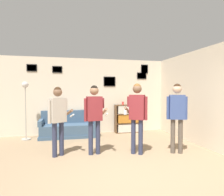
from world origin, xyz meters
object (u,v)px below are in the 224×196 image
object	(u,v)px
floor_lamp	(25,99)
drinking_cup	(123,103)
person_player_foreground_center	(94,112)
couch	(68,128)
person_player_foreground_left	(58,114)
person_spectator_near_bookshelf	(177,110)
bookshelf	(127,119)
person_watcher_holding_cup	(137,111)

from	to	relation	value
floor_lamp	drinking_cup	bearing A→B (deg)	6.03
person_player_foreground_center	drinking_cup	size ratio (longest dim) A/B	14.80
couch	person_player_foreground_left	distance (m)	2.16
drinking_cup	floor_lamp	bearing A→B (deg)	-173.97
floor_lamp	person_spectator_near_bookshelf	size ratio (longest dim) A/B	1.07
floor_lamp	drinking_cup	world-z (taller)	floor_lamp
person_player_foreground_center	person_spectator_near_bookshelf	world-z (taller)	person_spectator_near_bookshelf
bookshelf	person_player_foreground_center	size ratio (longest dim) A/B	0.61
couch	bookshelf	bearing A→B (deg)	5.33
person_watcher_holding_cup	person_player_foreground_left	bearing A→B (deg)	171.67
person_player_foreground_left	person_spectator_near_bookshelf	xyz separation A→B (m)	(2.83, -0.42, 0.06)
person_player_foreground_center	person_spectator_near_bookshelf	bearing A→B (deg)	-10.40
person_watcher_holding_cup	couch	bearing A→B (deg)	124.77
bookshelf	person_player_foreground_center	bearing A→B (deg)	-124.29
couch	drinking_cup	size ratio (longest dim) A/B	16.52
couch	person_player_foreground_center	bearing A→B (deg)	-74.27
floor_lamp	person_spectator_near_bookshelf	world-z (taller)	floor_lamp
person_watcher_holding_cup	person_player_foreground_center	bearing A→B (deg)	167.92
bookshelf	person_spectator_near_bookshelf	bearing A→B (deg)	-80.69
person_player_foreground_center	person_watcher_holding_cup	xyz separation A→B (m)	(1.01, -0.22, 0.03)
bookshelf	person_player_foreground_left	distance (m)	3.31
person_watcher_holding_cup	drinking_cup	world-z (taller)	person_watcher_holding_cup
bookshelf	person_watcher_holding_cup	size ratio (longest dim) A/B	0.60
bookshelf	person_watcher_holding_cup	xyz separation A→B (m)	(-0.55, -2.49, 0.55)
person_player_foreground_center	drinking_cup	world-z (taller)	person_player_foreground_center
bookshelf	person_player_foreground_center	xyz separation A→B (m)	(-1.55, -2.28, 0.51)
bookshelf	person_player_foreground_center	distance (m)	2.80
floor_lamp	person_watcher_holding_cup	distance (m)	3.62
couch	person_watcher_holding_cup	world-z (taller)	person_watcher_holding_cup
bookshelf	couch	bearing A→B (deg)	-174.67
bookshelf	drinking_cup	distance (m)	0.60
person_spectator_near_bookshelf	drinking_cup	world-z (taller)	person_spectator_near_bookshelf
couch	person_player_foreground_left	bearing A→B (deg)	-97.39
floor_lamp	person_spectator_near_bookshelf	distance (m)	4.51
couch	person_watcher_holding_cup	size ratio (longest dim) A/B	1.09
person_player_foreground_left	bookshelf	bearing A→B (deg)	42.78
couch	person_spectator_near_bookshelf	distance (m)	3.63
floor_lamp	person_watcher_holding_cup	bearing A→B (deg)	-36.50
couch	person_player_foreground_left	xyz separation A→B (m)	(-0.26, -2.02, 0.71)
couch	drinking_cup	world-z (taller)	drinking_cup
person_player_foreground_left	person_watcher_holding_cup	xyz separation A→B (m)	(1.85, -0.27, 0.06)
person_player_foreground_left	person_player_foreground_center	world-z (taller)	person_player_foreground_center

